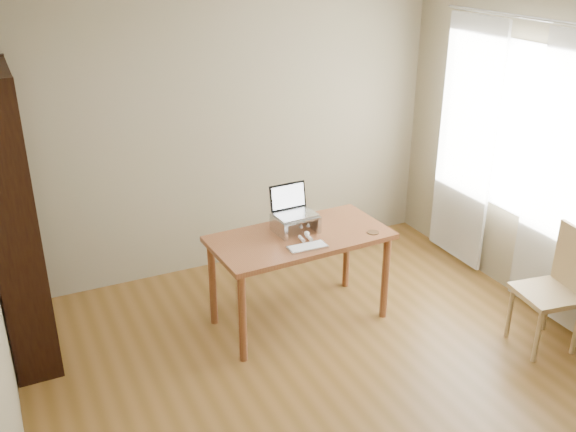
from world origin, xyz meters
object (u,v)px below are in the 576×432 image
object	(u,v)px
cat	(295,223)
chair	(556,284)
desk	(300,247)
keyboard	(307,247)
laptop	(292,206)
bookshelf	(13,220)

from	to	relation	value
cat	chair	bearing A→B (deg)	-33.80
desk	keyboard	bearing A→B (deg)	-105.43
desk	keyboard	size ratio (longest dim) A/B	4.71
laptop	chair	size ratio (longest dim) A/B	0.34
bookshelf	keyboard	bearing A→B (deg)	-20.79
desk	chair	distance (m)	1.90
laptop	keyboard	world-z (taller)	laptop
bookshelf	chair	xyz separation A→B (m)	(3.51, -1.60, -0.55)
laptop	keyboard	distance (m)	0.40
laptop	cat	bearing A→B (deg)	-63.92
bookshelf	chair	distance (m)	3.90
desk	cat	world-z (taller)	cat
bookshelf	desk	world-z (taller)	bookshelf
keyboard	cat	bearing A→B (deg)	80.99
desk	cat	size ratio (longest dim) A/B	2.98
keyboard	desk	bearing A→B (deg)	78.91
bookshelf	laptop	world-z (taller)	bookshelf
laptop	chair	bearing A→B (deg)	-41.07
laptop	cat	xyz separation A→B (m)	(0.01, -0.02, -0.13)
laptop	cat	distance (m)	0.13
bookshelf	chair	bearing A→B (deg)	-24.52
bookshelf	keyboard	size ratio (longest dim) A/B	7.10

